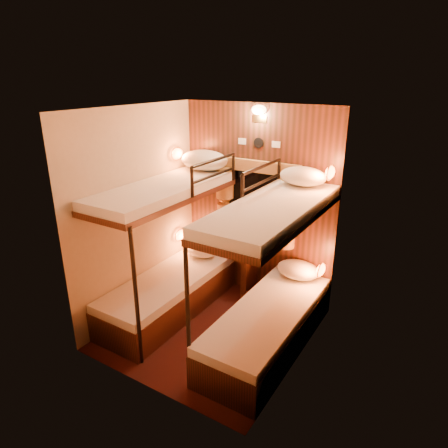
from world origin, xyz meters
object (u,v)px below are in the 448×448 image
Objects in this scene: bottle_left at (243,241)px; bottle_right at (250,243)px; bunk_right at (269,299)px; table at (249,267)px; bunk_left at (169,269)px.

bottle_left reaches higher than bottle_right.
bunk_right is 2.90× the size of table.
bunk_left is 1.04m from bottle_right.
bunk_left reaches higher than bottle_left.
table is (0.65, 0.78, -0.14)m from bunk_left.
bottle_right is at bearing 129.30° from bunk_right.
bunk_left and bunk_right have the same top height.
bunk_left is 1.00× the size of bunk_right.
bunk_right is at bearing -50.70° from bottle_right.
bunk_right reaches higher than table.
bunk_right reaches higher than bottle_left.
bottle_left reaches higher than table.
bunk_right is 9.16× the size of bottle_right.
bunk_right is 1.08m from bottle_left.
table is 0.32m from bottle_right.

